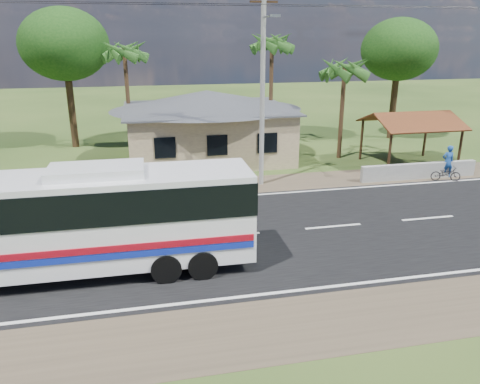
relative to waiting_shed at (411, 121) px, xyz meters
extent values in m
plane|color=#274117|center=(-13.00, -8.50, -2.73)|extent=(120.00, 120.00, 0.00)
cube|color=black|center=(-13.00, -8.50, -2.72)|extent=(120.00, 10.00, 0.02)
cube|color=brown|center=(-13.00, -2.00, -2.72)|extent=(120.00, 3.00, 0.01)
cube|color=brown|center=(-13.00, -15.00, -2.72)|extent=(120.00, 3.00, 0.01)
cube|color=silver|center=(-13.00, -3.80, -2.70)|extent=(120.00, 0.15, 0.01)
cube|color=silver|center=(-13.00, -13.20, -2.70)|extent=(120.00, 0.15, 0.01)
cube|color=silver|center=(-13.00, -8.50, -2.70)|extent=(120.00, 0.15, 0.01)
cube|color=tan|center=(-12.00, 4.50, -1.13)|extent=(10.00, 8.00, 3.20)
cube|color=#4C4F54|center=(-12.00, 4.50, 0.52)|extent=(10.60, 8.60, 0.10)
pyramid|color=#4C4F54|center=(-12.00, 4.50, 1.67)|extent=(12.40, 10.00, 1.20)
cube|color=black|center=(-15.00, 0.48, -1.03)|extent=(1.20, 0.08, 1.20)
cube|color=black|center=(-12.00, 0.48, -1.03)|extent=(1.20, 0.08, 1.20)
cube|color=black|center=(-9.00, 0.48, -1.03)|extent=(1.20, 0.08, 1.20)
cylinder|color=#332312|center=(-2.30, -1.80, -1.43)|extent=(0.16, 0.16, 2.60)
cylinder|color=#332312|center=(-2.30, 1.80, -1.43)|extent=(0.16, 0.16, 2.60)
cylinder|color=#332312|center=(2.30, -1.80, -1.43)|extent=(0.16, 0.16, 2.60)
cylinder|color=#332312|center=(2.30, 1.80, -1.43)|extent=(0.16, 0.16, 2.60)
cube|color=brown|center=(0.00, -1.10, 0.17)|extent=(5.20, 2.28, 0.90)
cube|color=brown|center=(0.00, 1.10, 0.17)|extent=(5.20, 2.28, 0.90)
cube|color=#332312|center=(0.00, 0.00, 0.52)|extent=(5.20, 0.12, 0.12)
cube|color=#9E9E99|center=(-1.00, -2.90, -2.28)|extent=(7.00, 0.30, 0.90)
cylinder|color=#9E9E99|center=(-10.00, -2.00, 2.77)|extent=(0.26, 0.26, 11.00)
cube|color=#332312|center=(-10.00, -2.00, 6.57)|extent=(1.40, 0.10, 0.10)
cylinder|color=gray|center=(-10.00, -3.00, 5.87)|extent=(0.08, 2.00, 0.08)
cube|color=gray|center=(-10.00, -4.00, 5.87)|extent=(0.50, 0.18, 0.12)
cylinder|color=#47301E|center=(-3.50, 2.50, 0.27)|extent=(0.28, 0.28, 6.00)
cylinder|color=#47301E|center=(-7.00, 7.00, 1.02)|extent=(0.28, 0.28, 7.50)
cylinder|color=#47301E|center=(-17.00, 7.50, 0.77)|extent=(0.28, 0.28, 7.00)
cylinder|color=#47301E|center=(-21.00, 9.50, 0.25)|extent=(0.50, 0.50, 5.95)
ellipsoid|color=#12380F|center=(-21.00, 9.50, 4.42)|extent=(6.00, 6.00, 4.92)
cylinder|color=#47301E|center=(3.00, 7.50, 0.07)|extent=(0.50, 0.50, 5.60)
ellipsoid|color=#12380F|center=(3.00, 7.50, 3.99)|extent=(5.60, 5.60, 4.59)
cube|color=white|center=(-18.77, -10.54, -0.76)|extent=(12.13, 2.62, 3.03)
cube|color=black|center=(-18.77, -10.54, 0.00)|extent=(12.19, 2.69, 1.11)
cube|color=maroon|center=(-18.78, -11.82, -1.32)|extent=(11.91, 0.14, 0.22)
cube|color=#0E239D|center=(-18.78, -11.82, -1.57)|extent=(11.91, 0.14, 0.22)
cube|color=white|center=(-17.76, -10.55, 0.91)|extent=(3.04, 1.64, 0.30)
cylinder|color=black|center=(-15.75, -11.72, -2.22)|extent=(1.01, 0.36, 1.01)
cylinder|color=black|center=(-15.73, -9.40, -2.22)|extent=(1.01, 0.36, 1.01)
cylinder|color=black|center=(-14.54, -11.73, -2.22)|extent=(1.01, 0.36, 1.01)
cylinder|color=black|center=(-14.52, -9.41, -2.22)|extent=(1.01, 0.36, 1.01)
imported|color=black|center=(0.21, -3.63, -2.31)|extent=(1.70, 1.05, 0.84)
imported|color=#1A4793|center=(0.72, -2.98, -1.80)|extent=(0.71, 0.50, 1.86)
camera|label=1|loc=(-16.24, -25.69, 5.09)|focal=35.00mm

